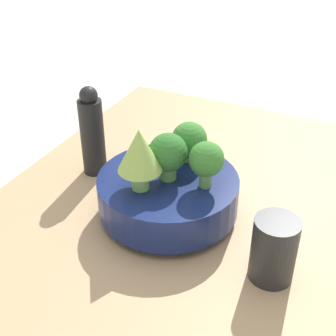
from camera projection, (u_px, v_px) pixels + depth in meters
name	position (u px, v px, depth m)	size (l,w,h in m)	color
ground_plane	(171.00, 234.00, 0.84)	(6.00, 6.00, 0.00)	beige
table	(171.00, 226.00, 0.83)	(1.01, 0.67, 0.04)	tan
bowl	(168.00, 194.00, 0.80)	(0.24, 0.24, 0.08)	navy
broccoli_floret_left	(191.00, 141.00, 0.81)	(0.06, 0.06, 0.07)	#609347
broccoli_floret_center	(168.00, 154.00, 0.76)	(0.06, 0.06, 0.08)	#609347
broccoli_floret_back	(206.00, 160.00, 0.74)	(0.06, 0.06, 0.08)	#609347
romanesco_piece_near	(139.00, 152.00, 0.73)	(0.07, 0.07, 0.11)	#7AB256
cup	(274.00, 249.00, 0.67)	(0.07, 0.07, 0.10)	black
pepper_mill	(92.00, 133.00, 0.90)	(0.05, 0.05, 0.18)	black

